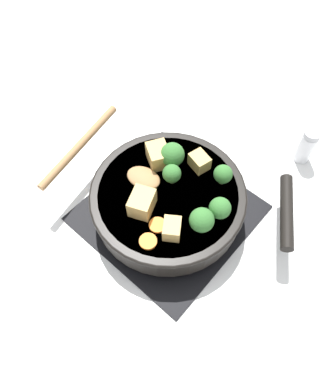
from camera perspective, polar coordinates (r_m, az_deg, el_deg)
name	(u,v)px	position (r m, az deg, el deg)	size (l,w,h in m)	color
ground_plane	(168,213)	(0.78, 0.00, -3.24)	(2.40, 2.40, 0.00)	white
front_burner_grate	(168,210)	(0.77, 0.00, -2.81)	(0.31, 0.31, 0.03)	black
skillet_pan	(169,199)	(0.73, 0.17, -1.06)	(0.34, 0.39, 0.06)	black
wooden_spoon	(106,159)	(0.75, -9.42, 5.01)	(0.24, 0.22, 0.02)	#A87A4C
tofu_cube_center_large	(142,203)	(0.67, -3.98, -1.66)	(0.05, 0.04, 0.04)	tan
tofu_cube_near_handle	(158,155)	(0.73, -1.50, 5.61)	(0.05, 0.04, 0.04)	tan
tofu_cube_east_chunk	(199,161)	(0.73, 4.81, 4.66)	(0.04, 0.03, 0.03)	tan
tofu_cube_west_chunk	(172,229)	(0.65, 0.60, -5.61)	(0.04, 0.03, 0.03)	tan
broccoli_floret_near_spoon	(202,220)	(0.65, 5.17, -4.30)	(0.04, 0.04, 0.05)	#709956
broccoli_floret_center_top	(223,174)	(0.71, 8.37, 2.69)	(0.04, 0.04, 0.04)	#709956
broccoli_floret_east_rim	(220,208)	(0.66, 7.92, -2.47)	(0.04, 0.04, 0.05)	#709956
broccoli_floret_west_rim	(172,174)	(0.70, 0.59, 2.80)	(0.04, 0.04, 0.04)	#709956
broccoli_floret_north_edge	(172,155)	(0.72, 0.66, 5.69)	(0.05, 0.05, 0.05)	#709956
carrot_slice_orange_thin	(148,241)	(0.66, -3.06, -7.51)	(0.03, 0.03, 0.01)	orange
carrot_slice_near_center	(158,225)	(0.67, -1.61, -5.05)	(0.03, 0.03, 0.01)	orange
salt_shaker	(306,146)	(0.88, 20.34, 6.59)	(0.04, 0.04, 0.09)	white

